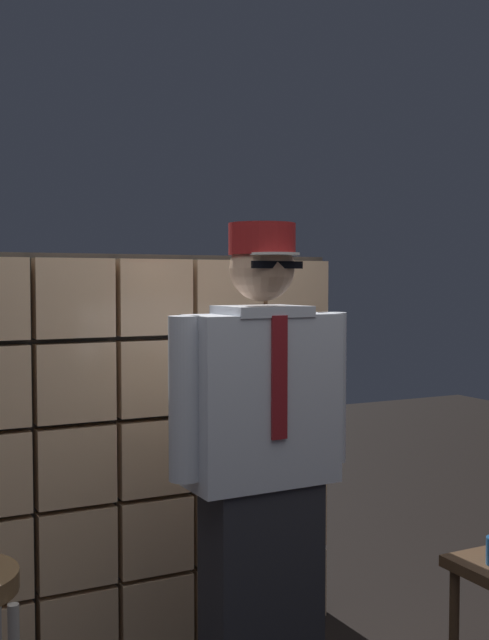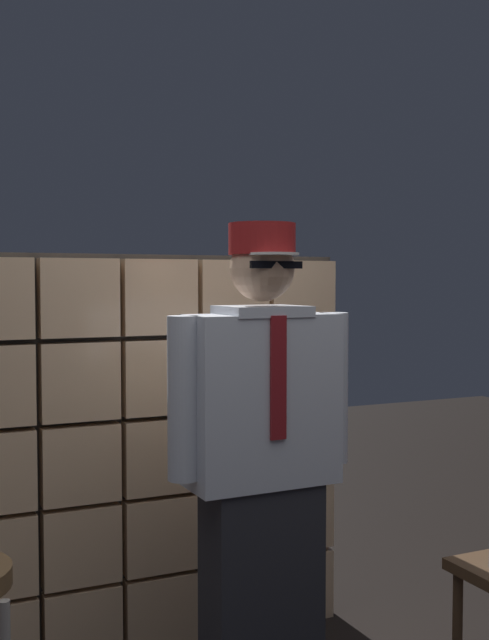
{
  "view_description": "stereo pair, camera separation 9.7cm",
  "coord_description": "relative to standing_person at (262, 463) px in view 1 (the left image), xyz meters",
  "views": [
    {
      "loc": [
        -1.06,
        -1.75,
        1.51
      ],
      "look_at": [
        0.1,
        0.55,
        1.37
      ],
      "focal_mm": 43.3,
      "sensor_mm": 36.0,
      "label": 1
    },
    {
      "loc": [
        -0.97,
        -1.8,
        1.51
      ],
      "look_at": [
        0.1,
        0.55,
        1.37
      ],
      "focal_mm": 43.3,
      "sensor_mm": 36.0,
      "label": 2
    }
  ],
  "objects": [
    {
      "name": "standing_person",
      "position": [
        0.0,
        0.0,
        0.0
      ],
      "size": [
        0.68,
        0.29,
        1.7
      ],
      "rotation": [
        0.0,
        0.0,
        0.02
      ],
      "color": "#28282D",
      "rests_on": "ground"
    },
    {
      "name": "glass_block_wall",
      "position": [
        -0.16,
        0.63,
        -0.09
      ],
      "size": [
        1.63,
        0.1,
        1.63
      ],
      "color": "#E0B78C",
      "rests_on": "ground"
    }
  ]
}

